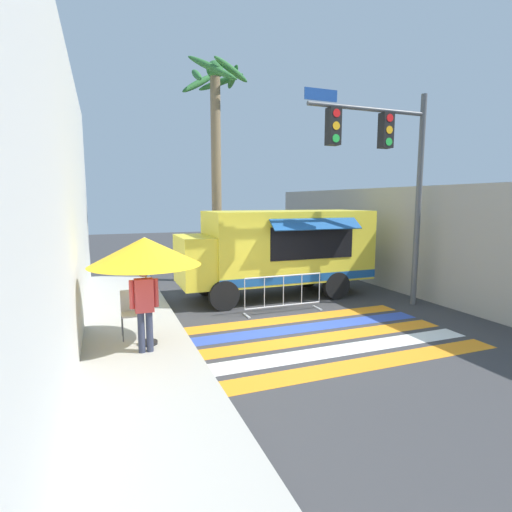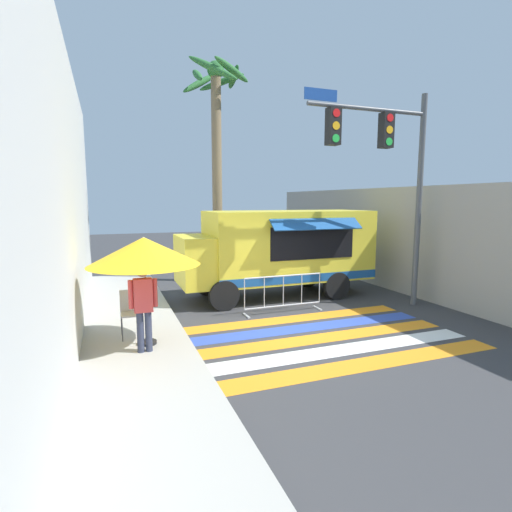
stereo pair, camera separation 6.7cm
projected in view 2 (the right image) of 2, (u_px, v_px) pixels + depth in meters
ground_plane at (300, 329)px, 9.36m from camera, size 60.00×60.00×0.00m
sidewalk_left at (75, 354)px, 7.65m from camera, size 4.40×16.00×0.14m
building_left_facade at (63, 200)px, 7.24m from camera, size 0.25×16.00×6.02m
concrete_wall_right at (388, 238)px, 13.60m from camera, size 0.20×16.00×3.42m
crosswalk_painted at (316, 339)px, 8.68m from camera, size 6.40×3.60×0.01m
food_truck at (275, 248)px, 12.29m from camera, size 5.94×2.52×2.68m
traffic_signal_pole at (386, 158)px, 10.59m from camera, size 3.74×0.29×5.85m
patio_umbrella at (144, 251)px, 7.74m from camera, size 2.17×2.17×2.15m
folding_chair at (131, 308)px, 8.40m from camera, size 0.44×0.44×0.98m
vendor_person at (143, 303)px, 7.47m from camera, size 0.53×0.22×1.66m
barricade_front at (283, 294)px, 10.70m from camera, size 2.23×0.44×1.02m
palm_tree at (217, 134)px, 14.25m from camera, size 2.43×2.53×7.83m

